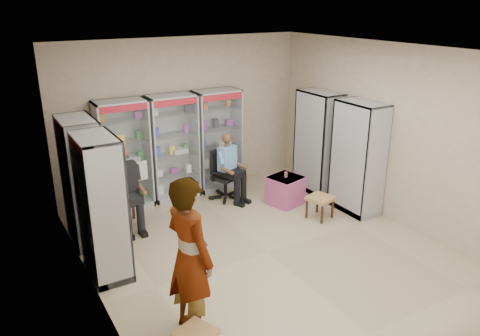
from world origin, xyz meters
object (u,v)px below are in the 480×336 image
seated_shopkeeper (227,169)px  woven_stool_a (320,207)px  cabinet_back_left (124,155)px  cabinet_right_far (318,142)px  cabinet_left_far (83,182)px  cabinet_back_mid (173,147)px  office_chair (225,175)px  cabinet_right_near (358,158)px  cabinet_left_near (102,207)px  standing_man (190,257)px  pink_trunk (285,190)px  cabinet_back_right (217,140)px  wooden_chair (125,200)px

seated_shopkeeper → woven_stool_a: (1.01, -1.55, -0.42)m
woven_stool_a → cabinet_back_left: bearing=141.7°
cabinet_back_left → cabinet_right_far: bearing=-17.8°
cabinet_left_far → cabinet_back_mid: bearing=116.3°
cabinet_back_mid → cabinet_left_far: size_ratio=1.00×
cabinet_back_left → office_chair: bearing=-18.4°
cabinet_right_near → cabinet_left_near: same height
office_chair → standing_man: standing_man is taller
cabinet_left_far → office_chair: bearing=97.3°
pink_trunk → seated_shopkeeper: bearing=138.6°
cabinet_back_right → cabinet_left_far: bearing=-161.8°
cabinet_left_far → seated_shopkeeper: bearing=96.3°
cabinet_right_near → cabinet_left_near: bearing=87.4°
cabinet_left_near → cabinet_right_near: bearing=87.4°
cabinet_left_near → wooden_chair: 1.56m
seated_shopkeeper → woven_stool_a: size_ratio=3.07×
wooden_chair → office_chair: size_ratio=0.97×
cabinet_back_mid → pink_trunk: bearing=-39.9°
cabinet_left_far → wooden_chair: (0.68, 0.20, -0.53)m
cabinet_back_left → seated_shopkeeper: cabinet_back_left is taller
cabinet_back_mid → cabinet_right_near: (2.58, -2.23, 0.00)m
cabinet_back_mid → office_chair: cabinet_back_mid is taller
wooden_chair → woven_stool_a: bearing=-25.7°
cabinet_right_far → office_chair: size_ratio=2.06×
seated_shopkeeper → woven_stool_a: 1.90m
cabinet_back_left → cabinet_back_right: 1.90m
woven_stool_a → standing_man: 3.62m
woven_stool_a → seated_shopkeeper: bearing=123.1°
cabinet_right_near → pink_trunk: size_ratio=3.59×
cabinet_back_mid → cabinet_back_right: same height
standing_man → wooden_chair: bearing=-15.6°
cabinet_right_far → office_chair: 1.93m
cabinet_right_near → woven_stool_a: bearing=86.5°
wooden_chair → standing_man: 3.05m
cabinet_back_mid → pink_trunk: 2.27m
wooden_chair → office_chair: office_chair is taller
cabinet_back_mid → pink_trunk: (1.65, -1.38, -0.73)m
cabinet_right_near → pink_trunk: 1.46m
cabinet_back_left → standing_man: cabinet_back_left is taller
woven_stool_a → cabinet_back_mid: bearing=129.7°
pink_trunk → woven_stool_a: (0.17, -0.81, -0.07)m
cabinet_back_mid → standing_man: bearing=-110.1°
office_chair → pink_trunk: 1.18m
cabinet_back_left → cabinet_back_mid: bearing=0.0°
cabinet_right_near → office_chair: cabinet_right_near is taller
cabinet_left_far → wooden_chair: 0.89m
cabinet_back_right → seated_shopkeeper: (-0.15, -0.63, -0.38)m
seated_shopkeeper → cabinet_left_far: bearing=165.7°
cabinet_right_near → seated_shopkeeper: cabinet_right_near is taller
cabinet_right_far → cabinet_left_far: same height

